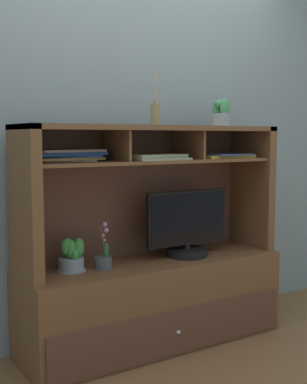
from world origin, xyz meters
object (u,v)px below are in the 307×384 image
Objects in this scene: potted_orchid at (104,260)px; magazine_stack_left at (224,156)px; tv_monitor at (187,229)px; media_console at (153,279)px; potted_succulent at (221,115)px; potted_fern at (72,257)px; magazine_stack_centre at (155,157)px; diffuser_bottle at (155,114)px; magazine_stack_right at (66,155)px.

magazine_stack_left reaches higher than potted_orchid.
media_console is at bearing 172.24° from tv_monitor.
potted_orchid is 1.24m from potted_succulent.
potted_orchid is 1.40× the size of potted_fern.
potted_succulent is (0.57, 0.08, 0.26)m from magazine_stack_centre.
potted_fern is (-0.77, 0.05, -0.10)m from tv_monitor.
diffuser_bottle is 1.74× the size of potted_succulent.
magazine_stack_left is 0.95× the size of magazine_stack_right.
magazine_stack_left is (1.06, -0.07, 0.56)m from potted_fern.
potted_fern is (-0.53, 0.02, 0.20)m from media_console.
potted_succulent is at bearing 8.17° from magazine_stack_centre.
tv_monitor is 0.78m from potted_fern.
magazine_stack_right reaches higher than tv_monitor.
diffuser_bottle reaches higher than magazine_stack_left.
potted_orchid is 0.64× the size of magazine_stack_right.
potted_fern is at bearing 175.99° from tv_monitor.
media_console reaches higher than magazine_stack_left.
media_console is 2.80× the size of tv_monitor.
magazine_stack_centre is (-0.02, -0.06, 0.76)m from media_console.
diffuser_bottle is at bearing -175.40° from potted_succulent.
potted_fern is 0.98m from diffuser_bottle.
magazine_stack_centre is 1.19× the size of diffuser_bottle.
magazine_stack_right reaches higher than potted_orchid.
tv_monitor is 0.61m from potted_orchid.
magazine_stack_right is (-1.06, 0.11, 0.02)m from magazine_stack_left.
media_console is 0.93m from magazine_stack_left.
diffuser_bottle is at bearing 59.94° from magazine_stack_centre.
potted_succulent is at bearing -1.99° from magazine_stack_right.
potted_fern is at bearing 179.90° from potted_succulent.
magazine_stack_left reaches higher than tv_monitor.
media_console reaches higher than magazine_stack_centre.
potted_orchid reaches higher than potted_fern.
potted_fern is at bearing 175.10° from diffuser_bottle.
diffuser_bottle reaches higher than media_console.
media_console is 0.96m from magazine_stack_right.
media_console is 1.16m from potted_succulent.
potted_orchid is at bearing 174.06° from magazine_stack_centre.
diffuser_bottle is (0.54, -0.08, 0.24)m from magazine_stack_right.
magazine_stack_left reaches higher than potted_fern.
magazine_stack_centre is at bearing -178.87° from magazine_stack_left.
magazine_stack_right is (-0.19, 0.08, 0.61)m from potted_orchid.
magazine_stack_right reaches higher than potted_fern.
tv_monitor is 3.21× the size of potted_succulent.
magazine_stack_centre reaches higher than magazine_stack_left.
magazine_stack_right is at bearing 173.97° from media_console.
media_console is 0.77m from magazine_stack_centre.
potted_succulent reaches higher than potted_orchid.
tv_monitor is 0.53m from magazine_stack_centre.
magazine_stack_left is at bearing -1.57° from potted_orchid.
potted_fern is 0.60× the size of diffuser_bottle.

